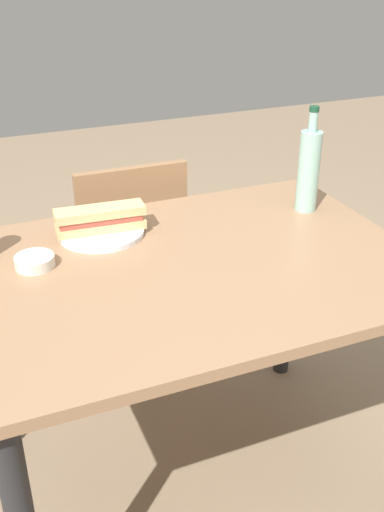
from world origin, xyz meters
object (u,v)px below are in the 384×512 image
Objects in this scene: dining_table at (192,301)px; chair_far at (127,255)px; baguette_sandwich_near at (100,219)px; knife_near at (94,222)px; plate_near at (101,232)px; olive_bowl at (35,261)px; water_bottle at (309,169)px.

chair_far is (-0.00, 0.62, -0.16)m from dining_table.
baguette_sandwich_near is (-0.17, -0.37, 0.33)m from chair_far.
baguette_sandwich_near is at bearing -82.04° from knife_near.
baguette_sandwich_near is at bearing -116.57° from plate_near.
baguette_sandwich_near is 0.24m from olive_bowl.
baguette_sandwich_near reaches higher than olive_bowl.
dining_table is 0.64m from chair_far.
baguette_sandwich_near is 1.42× the size of knife_near.
water_bottle is 0.85m from olive_bowl.
plate_near is at bearing 63.43° from baguette_sandwich_near.
plate_near is at bearing 29.86° from olive_bowl.
knife_near is (-0.01, 0.05, 0.01)m from plate_near.
olive_bowl is at bearing -139.09° from knife_near.
baguette_sandwich_near is 0.80× the size of water_bottle.
baguette_sandwich_near is at bearing 29.86° from olive_bowl.
water_bottle is 3.14× the size of olive_bowl.
plate_near is at bearing -82.04° from knife_near.
water_bottle is (0.63, -0.07, 0.12)m from plate_near.
dining_table is 0.35m from baguette_sandwich_near.
chair_far is 4.82× the size of knife_near.
chair_far is at bearing 136.75° from water_bottle.
chair_far reaches higher than dining_table.
chair_far is 8.48× the size of olive_bowl.
chair_far is at bearing 51.84° from olive_bowl.
chair_far is 0.52m from baguette_sandwich_near.
knife_near is at bearing 97.96° from baguette_sandwich_near.
olive_bowl is at bearing -150.14° from baguette_sandwich_near.
chair_far is at bearing 59.82° from knife_near.
dining_table is 4.63× the size of baguette_sandwich_near.
water_bottle is at bearing -10.69° from knife_near.
chair_far is 0.50m from plate_near.
olive_bowl reaches higher than plate_near.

